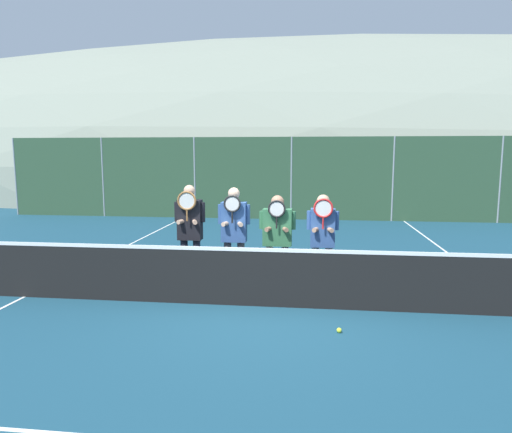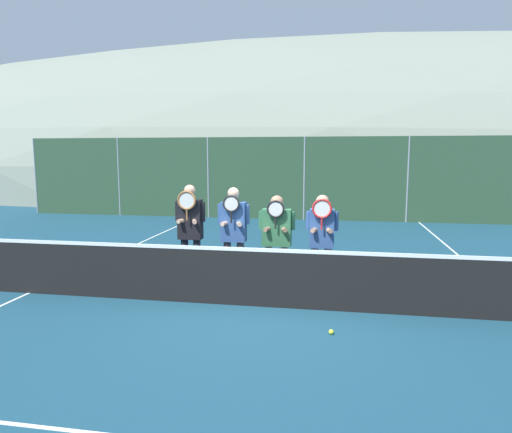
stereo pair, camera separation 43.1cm
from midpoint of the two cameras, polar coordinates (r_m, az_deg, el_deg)
The scene contains 15 objects.
ground_plane at distance 7.33m, azimuth 2.17°, elevation -11.19°, with size 120.00×120.00×0.00m, color navy.
hill_distant at distance 55.14m, azimuth 9.06°, elevation 5.26°, with size 134.35×74.64×26.12m.
clubhouse_building at distance 23.72m, azimuth 3.53°, elevation 6.08°, with size 16.66×5.50×3.29m.
fence_back at distance 16.66m, azimuth 6.79°, elevation 4.72°, with size 21.67×0.06×3.00m.
tennis_net at distance 7.19m, azimuth 2.19°, elevation -7.53°, with size 10.88×0.09×1.04m.
court_line_left_sideline at distance 11.31m, azimuth -16.44°, elevation -4.67°, with size 0.05×16.00×0.01m, color white.
court_line_right_sideline at distance 10.62m, azimuth 26.89°, elevation -6.01°, with size 0.05×16.00×0.01m, color white.
player_leftmost at distance 8.13m, azimuth -6.72°, elevation -1.44°, with size 0.55×0.34×1.85m.
player_center_left at distance 7.95m, azimuth -1.27°, elevation -1.75°, with size 0.57×0.34×1.82m.
player_center_right at distance 7.91m, azimuth 4.16°, elevation -2.17°, with size 0.63×0.34×1.68m.
player_rightmost at distance 7.80m, azimuth 9.80°, elevation -2.37°, with size 0.54×0.34×1.71m.
car_far_left at distance 20.24m, azimuth -9.13°, elevation 3.55°, with size 4.59×2.07×1.79m.
car_left_of_center at distance 19.03m, azimuth 4.86°, elevation 3.20°, with size 4.43×2.07×1.66m.
car_center at distance 19.35m, azimuth 19.35°, elevation 3.09°, with size 4.43×2.06×1.84m.
tennis_ball_on_court at distance 6.39m, azimuth 11.36°, elevation -13.98°, with size 0.07×0.07×0.07m.
Camera 2 is at (1.15, -6.84, 2.39)m, focal length 32.00 mm.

